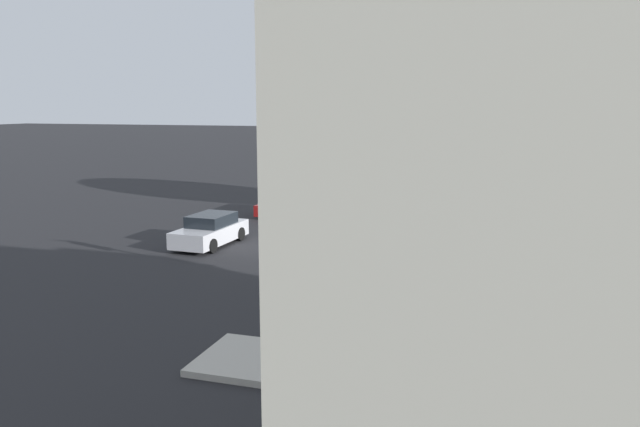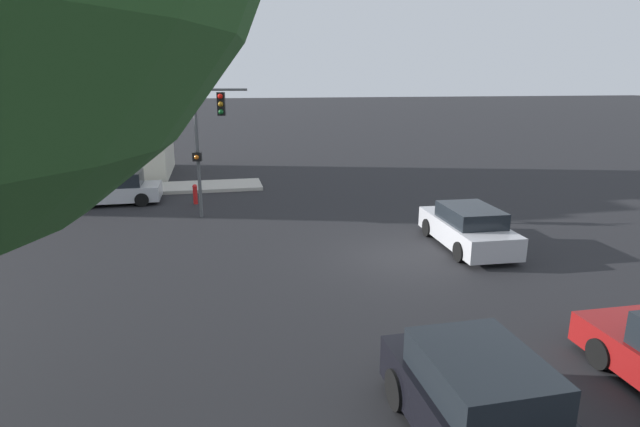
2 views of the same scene
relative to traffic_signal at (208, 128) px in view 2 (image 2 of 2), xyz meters
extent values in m
plane|color=black|center=(-6.21, -6.00, -3.66)|extent=(300.00, 300.00, 0.00)
cube|color=beige|center=(10.86, 5.81, 1.53)|extent=(6.53, 6.73, 10.37)
cylinder|color=#515456|center=(0.11, 0.47, -0.83)|extent=(0.14, 0.14, 5.65)
cylinder|color=#515456|center=(-0.04, -0.55, 1.49)|extent=(0.39, 2.06, 0.10)
cube|color=black|center=(-0.04, -0.55, 0.94)|extent=(0.34, 0.34, 0.90)
sphere|color=red|center=(-0.23, -0.53, 1.24)|extent=(0.20, 0.20, 0.20)
sphere|color=#99660F|center=(-0.23, -0.53, 0.94)|extent=(0.20, 0.20, 0.20)
sphere|color=#0F511E|center=(-0.23, -0.53, 0.64)|extent=(0.20, 0.20, 0.20)
cube|color=black|center=(-0.07, 0.50, -1.11)|extent=(0.27, 0.38, 0.35)
sphere|color=orange|center=(-0.21, 0.52, -1.11)|extent=(0.18, 0.18, 0.18)
cylinder|color=black|center=(-13.06, -7.42, -3.36)|extent=(0.61, 0.23, 0.61)
cube|color=black|center=(-14.68, -3.93, -3.08)|extent=(4.12, 1.87, 0.77)
cube|color=black|center=(-14.51, -3.93, -2.40)|extent=(2.15, 1.64, 0.58)
cylinder|color=black|center=(-13.40, -4.80, -3.30)|extent=(0.71, 0.22, 0.71)
cylinder|color=black|center=(-13.41, -3.06, -3.30)|extent=(0.71, 0.22, 0.71)
cube|color=#B7B7BC|center=(-5.67, -8.44, -3.12)|extent=(4.41, 1.99, 0.73)
cube|color=black|center=(-5.85, -8.43, -2.49)|extent=(2.32, 1.68, 0.52)
cylinder|color=black|center=(-4.29, -7.65, -3.34)|extent=(0.65, 0.25, 0.64)
cylinder|color=black|center=(-4.37, -9.34, -3.34)|extent=(0.65, 0.25, 0.64)
cylinder|color=black|center=(-6.98, -7.54, -3.34)|extent=(0.65, 0.25, 0.64)
cylinder|color=black|center=(-7.05, -9.23, -3.34)|extent=(0.65, 0.25, 0.64)
cube|color=#B7B7BC|center=(3.42, 4.34, -3.16)|extent=(1.88, 3.93, 0.67)
cube|color=black|center=(3.42, 4.18, -2.52)|extent=(1.65, 2.04, 0.62)
cylinder|color=black|center=(2.54, 5.56, -3.35)|extent=(0.22, 0.62, 0.62)
cylinder|color=black|center=(4.30, 5.56, -3.35)|extent=(0.22, 0.62, 0.62)
cylinder|color=black|center=(2.54, 3.12, -3.35)|extent=(0.22, 0.62, 0.62)
cylinder|color=black|center=(4.31, 3.13, -3.35)|extent=(0.22, 0.62, 0.62)
cylinder|color=black|center=(2.64, 8.58, -3.31)|extent=(0.24, 0.70, 0.69)
cylinder|color=black|center=(4.40, 8.52, -3.31)|extent=(0.24, 0.70, 0.69)
cylinder|color=red|center=(2.51, 0.77, -3.29)|extent=(0.20, 0.20, 0.75)
sphere|color=red|center=(2.51, 0.77, -2.85)|extent=(0.22, 0.22, 0.22)
camera|label=1|loc=(19.61, 4.80, 2.75)|focal=35.00mm
camera|label=2|loc=(-20.47, -0.18, 1.85)|focal=28.00mm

